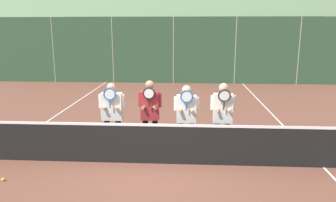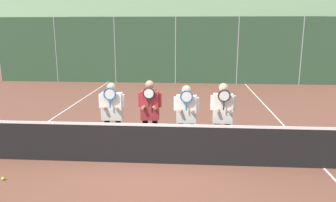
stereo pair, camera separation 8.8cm
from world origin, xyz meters
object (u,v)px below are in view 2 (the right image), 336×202
at_px(player_rightmost, 223,114).
at_px(car_right_of_center, 322,62).
at_px(car_far_left, 76,61).
at_px(car_left_of_center, 154,61).
at_px(car_center, 238,63).
at_px(tennis_ball_on_court, 3,179).
at_px(player_center_right, 186,114).
at_px(player_center_left, 150,112).
at_px(player_leftmost, 112,111).

height_order(player_rightmost, car_right_of_center, player_rightmost).
xyz_separation_m(car_far_left, car_right_of_center, (15.47, 0.24, -0.00)).
bearing_deg(car_left_of_center, car_right_of_center, 1.05).
bearing_deg(car_far_left, car_center, 0.56).
height_order(car_left_of_center, tennis_ball_on_court, car_left_of_center).
relative_size(car_left_of_center, tennis_ball_on_court, 69.99).
distance_m(car_left_of_center, car_center, 5.31).
distance_m(player_center_right, player_rightmost, 0.85).
relative_size(player_rightmost, tennis_ball_on_court, 26.23).
bearing_deg(player_center_right, car_right_of_center, 58.70).
xyz_separation_m(player_center_left, car_far_left, (-6.46, 13.16, -0.16)).
distance_m(car_right_of_center, tennis_ball_on_court, 19.12).
distance_m(player_center_right, car_far_left, 15.06).
height_order(car_left_of_center, car_right_of_center, car_left_of_center).
relative_size(player_center_right, car_center, 0.36).
xyz_separation_m(player_leftmost, player_center_right, (1.79, -0.05, -0.01)).
bearing_deg(player_center_left, car_center, 73.69).
relative_size(player_center_right, car_right_of_center, 0.39).
height_order(player_leftmost, player_center_left, player_center_left).
bearing_deg(tennis_ball_on_court, car_center, 65.82).
xyz_separation_m(player_leftmost, car_left_of_center, (-0.51, 13.15, -0.12)).
height_order(player_center_right, car_center, player_center_right).
relative_size(player_leftmost, tennis_ball_on_court, 25.61).
bearing_deg(car_center, car_left_of_center, -179.48).
bearing_deg(car_far_left, car_left_of_center, 0.60).
bearing_deg(player_rightmost, car_center, 80.75).
bearing_deg(player_leftmost, car_left_of_center, 92.21).
relative_size(player_leftmost, car_center, 0.37).
bearing_deg(car_far_left, car_right_of_center, 0.90).
distance_m(car_far_left, car_right_of_center, 15.47).
height_order(player_rightmost, car_center, player_rightmost).
distance_m(car_far_left, car_center, 10.34).
bearing_deg(tennis_ball_on_court, car_left_of_center, 84.73).
height_order(player_center_left, car_left_of_center, player_center_left).
bearing_deg(tennis_ball_on_court, player_center_left, 29.99).
bearing_deg(car_center, player_center_right, -102.82).
distance_m(player_center_right, car_right_of_center, 15.68).
bearing_deg(tennis_ball_on_court, player_leftmost, 41.73).
distance_m(player_leftmost, player_center_left, 0.93).
relative_size(player_center_left, car_right_of_center, 0.41).
height_order(player_leftmost, car_far_left, car_far_left).
xyz_separation_m(player_center_right, car_far_left, (-7.33, 13.15, -0.13)).
xyz_separation_m(car_far_left, car_center, (10.34, 0.10, -0.05)).
bearing_deg(player_leftmost, player_center_left, -3.49).
xyz_separation_m(player_center_left, car_right_of_center, (9.01, 13.40, -0.17)).
height_order(player_leftmost, player_rightmost, player_rightmost).
height_order(player_rightmost, car_far_left, player_rightmost).
bearing_deg(player_center_right, car_center, 77.18).
distance_m(player_center_left, tennis_ball_on_court, 3.39).
relative_size(car_left_of_center, car_right_of_center, 1.08).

